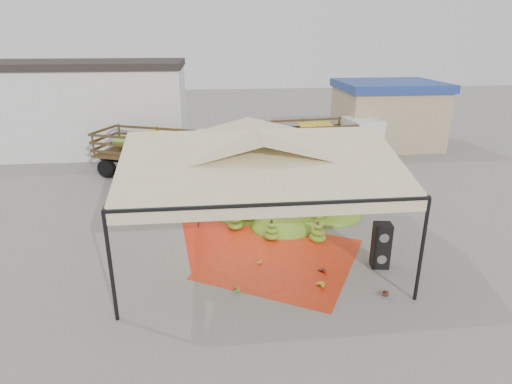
{
  "coord_description": "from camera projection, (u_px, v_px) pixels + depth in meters",
  "views": [
    {
      "loc": [
        -1.48,
        -13.51,
        6.88
      ],
      "look_at": [
        0.2,
        1.5,
        1.3
      ],
      "focal_mm": 30.0,
      "sensor_mm": 36.0,
      "label": 1
    }
  ],
  "objects": [
    {
      "name": "banana_heap",
      "position": [
        290.0,
        200.0,
        17.06
      ],
      "size": [
        7.28,
        6.48,
        1.33
      ],
      "primitive_type": "ellipsoid",
      "rotation": [
        0.0,
        0.0,
        0.25
      ],
      "color": "#4E831B",
      "rests_on": "ground"
    },
    {
      "name": "hand_green",
      "position": [
        234.0,
        289.0,
        12.13
      ],
      "size": [
        0.45,
        0.39,
        0.18
      ],
      "primitive_type": "ellipsoid",
      "rotation": [
        0.0,
        0.0,
        -0.14
      ],
      "color": "#477718",
      "rests_on": "ground"
    },
    {
      "name": "tarp_left",
      "position": [
        249.0,
        235.0,
        15.55
      ],
      "size": [
        5.05,
        4.86,
        0.01
      ],
      "primitive_type": "cube",
      "rotation": [
        0.0,
        0.0,
        0.12
      ],
      "color": "red",
      "rests_on": "ground"
    },
    {
      "name": "hand_yellow_a",
      "position": [
        257.0,
        260.0,
        13.66
      ],
      "size": [
        0.5,
        0.45,
        0.19
      ],
      "primitive_type": "ellipsoid",
      "rotation": [
        0.0,
        0.0,
        -0.32
      ],
      "color": "gold",
      "rests_on": "ground"
    },
    {
      "name": "hand_red_b",
      "position": [
        321.0,
        271.0,
        13.05
      ],
      "size": [
        0.52,
        0.49,
        0.19
      ],
      "primitive_type": "ellipsoid",
      "rotation": [
        0.0,
        0.0,
        0.49
      ],
      "color": "#582314",
      "rests_on": "ground"
    },
    {
      "name": "canopy_tent",
      "position": [
        255.0,
        151.0,
        13.98
      ],
      "size": [
        8.1,
        8.1,
        4.0
      ],
      "color": "black",
      "rests_on": "ground"
    },
    {
      "name": "banana_leaves",
      "position": [
        192.0,
        223.0,
        16.58
      ],
      "size": [
        0.96,
        1.36,
        3.7
      ],
      "primitive_type": null,
      "color": "#2C6C1C",
      "rests_on": "ground"
    },
    {
      "name": "building_white",
      "position": [
        68.0,
        107.0,
        26.19
      ],
      "size": [
        14.3,
        6.3,
        5.4
      ],
      "color": "silver",
      "rests_on": "ground"
    },
    {
      "name": "building_tan",
      "position": [
        387.0,
        114.0,
        27.57
      ],
      "size": [
        6.3,
        5.3,
        4.1
      ],
      "color": "tan",
      "rests_on": "ground"
    },
    {
      "name": "truck_right",
      "position": [
        328.0,
        135.0,
        24.67
      ],
      "size": [
        6.84,
        3.02,
        2.27
      ],
      "rotation": [
        0.0,
        0.0,
        0.12
      ],
      "color": "#52331B",
      "rests_on": "ground"
    },
    {
      "name": "tarp_right",
      "position": [
        282.0,
        258.0,
        13.97
      ],
      "size": [
        6.11,
        6.2,
        0.01
      ],
      "primitive_type": "cube",
      "rotation": [
        0.0,
        0.0,
        -0.52
      ],
      "color": "red",
      "rests_on": "ground"
    },
    {
      "name": "hand_red_a",
      "position": [
        382.0,
        292.0,
        11.97
      ],
      "size": [
        0.59,
        0.55,
        0.21
      ],
      "primitive_type": "ellipsoid",
      "rotation": [
        0.0,
        0.0,
        -0.51
      ],
      "color": "#572113",
      "rests_on": "ground"
    },
    {
      "name": "hanging_bunches",
      "position": [
        304.0,
        180.0,
        13.28
      ],
      "size": [
        3.24,
        0.24,
        0.2
      ],
      "color": "#507B19",
      "rests_on": "ground"
    },
    {
      "name": "vendor",
      "position": [
        252.0,
        183.0,
        18.44
      ],
      "size": [
        0.68,
        0.51,
        1.69
      ],
      "primitive_type": "imported",
      "rotation": [
        0.0,
        0.0,
        2.96
      ],
      "color": "gray",
      "rests_on": "ground"
    },
    {
      "name": "ground",
      "position": [
        255.0,
        241.0,
        15.13
      ],
      "size": [
        90.0,
        90.0,
        0.0
      ],
      "primitive_type": "plane",
      "color": "slate",
      "rests_on": "ground"
    },
    {
      "name": "hand_yellow_b",
      "position": [
        318.0,
        284.0,
        12.3
      ],
      "size": [
        0.62,
        0.57,
        0.22
      ],
      "primitive_type": "ellipsoid",
      "rotation": [
        0.0,
        0.0,
        0.43
      ],
      "color": "gold",
      "rests_on": "ground"
    },
    {
      "name": "speaker_stack",
      "position": [
        381.0,
        245.0,
        13.25
      ],
      "size": [
        0.59,
        0.53,
        1.47
      ],
      "rotation": [
        0.0,
        0.0,
        -0.14
      ],
      "color": "black",
      "rests_on": "ground"
    },
    {
      "name": "truck_left",
      "position": [
        167.0,
        149.0,
        21.58
      ],
      "size": [
        7.18,
        4.74,
        2.34
      ],
      "rotation": [
        0.0,
        0.0,
        -0.39
      ],
      "color": "#4B3719",
      "rests_on": "ground"
    }
  ]
}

